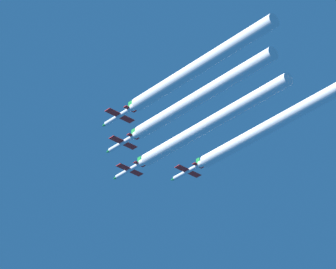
# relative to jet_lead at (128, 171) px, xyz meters

# --- Properties ---
(jet_lead) EXTENTS (8.95, 13.04, 3.13)m
(jet_lead) POSITION_rel_jet_lead_xyz_m (0.00, 0.00, 0.00)
(jet_lead) COLOR silver
(jet_left_wingman) EXTENTS (8.95, 13.04, 3.13)m
(jet_left_wingman) POSITION_rel_jet_lead_xyz_m (-12.38, -11.48, -0.99)
(jet_left_wingman) COLOR silver
(jet_right_wingman) EXTENTS (8.95, 13.04, 3.13)m
(jet_right_wingman) POSITION_rel_jet_lead_xyz_m (12.30, -12.06, -0.80)
(jet_right_wingman) COLOR silver
(jet_outer_left) EXTENTS (8.95, 13.04, 3.13)m
(jet_outer_left) POSITION_rel_jet_lead_xyz_m (-23.57, -23.08, -2.37)
(jet_outer_left) COLOR silver
(smoke_trail_lead) EXTENTS (3.70, 58.65, 3.70)m
(smoke_trail_lead) POSITION_rel_jet_lead_xyz_m (-0.00, -35.25, -0.03)
(smoke_trail_lead) COLOR white
(smoke_trail_left_wingman) EXTENTS (3.70, 53.34, 3.70)m
(smoke_trail_left_wingman) POSITION_rel_jet_lead_xyz_m (-12.38, -44.09, -1.02)
(smoke_trail_left_wingman) COLOR white
(smoke_trail_right_wingman) EXTENTS (3.70, 54.05, 3.70)m
(smoke_trail_right_wingman) POSITION_rel_jet_lead_xyz_m (12.30, -45.02, -0.83)
(smoke_trail_right_wingman) COLOR white
(smoke_trail_outer_left) EXTENTS (3.70, 52.53, 3.70)m
(smoke_trail_outer_left) POSITION_rel_jet_lead_xyz_m (-23.57, -55.28, -2.40)
(smoke_trail_outer_left) COLOR white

